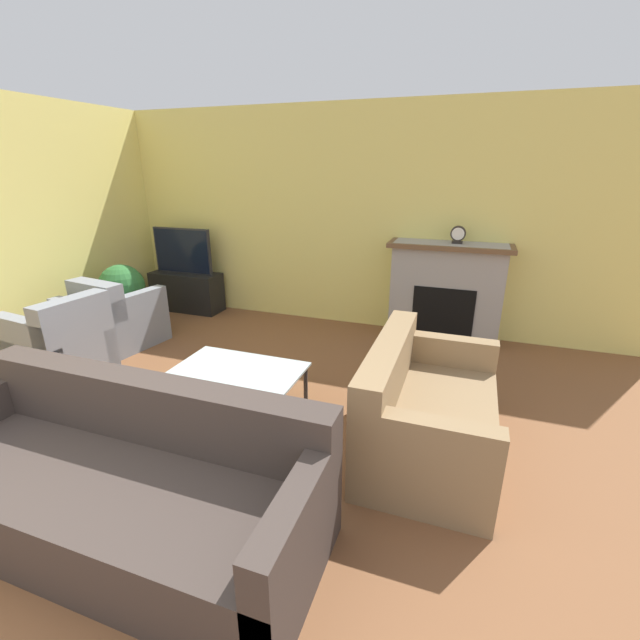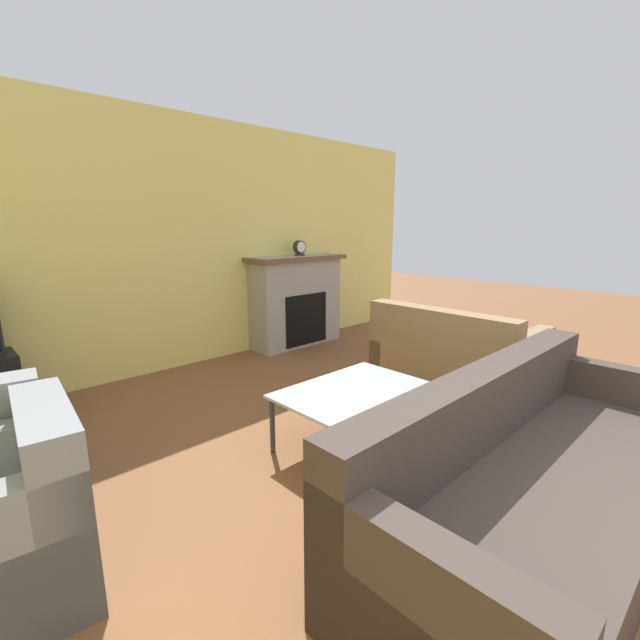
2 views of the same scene
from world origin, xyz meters
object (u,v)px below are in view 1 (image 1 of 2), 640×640
(tv, at_px, (183,251))
(mantel_clock, at_px, (458,234))
(couch_sectional, at_px, (120,485))
(armchair_by_window, at_px, (61,344))
(armchair_accent, at_px, (120,320))
(coffee_table, at_px, (236,375))
(couch_loveseat, at_px, (425,414))
(potted_plant, at_px, (122,289))

(tv, bearing_deg, mantel_clock, 1.13)
(couch_sectional, height_order, armchair_by_window, same)
(armchair_accent, bearing_deg, coffee_table, 164.82)
(armchair_by_window, relative_size, armchair_accent, 1.02)
(couch_loveseat, relative_size, coffee_table, 1.38)
(couch_loveseat, xyz_separation_m, armchair_accent, (-3.55, 0.82, 0.01))
(armchair_accent, xyz_separation_m, coffee_table, (2.04, -0.89, 0.08))
(armchair_by_window, bearing_deg, coffee_table, 92.21)
(couch_sectional, distance_m, couch_loveseat, 2.03)
(armchair_accent, distance_m, mantel_clock, 3.97)
(couch_loveseat, bearing_deg, coffee_table, 92.59)
(armchair_by_window, bearing_deg, tv, -173.05)
(tv, distance_m, potted_plant, 1.04)
(couch_loveseat, distance_m, coffee_table, 1.51)
(armchair_accent, relative_size, potted_plant, 1.00)
(tv, distance_m, couch_loveseat, 4.27)
(coffee_table, height_order, mantel_clock, mantel_clock)
(armchair_by_window, relative_size, potted_plant, 1.03)
(couch_loveseat, height_order, armchair_accent, same)
(armchair_by_window, height_order, mantel_clock, mantel_clock)
(couch_loveseat, distance_m, armchair_by_window, 3.59)
(coffee_table, distance_m, potted_plant, 2.68)
(couch_sectional, bearing_deg, tv, 120.82)
(couch_loveseat, xyz_separation_m, armchair_by_window, (-3.59, 0.06, 0.01))
(potted_plant, bearing_deg, armchair_accent, -53.24)
(couch_sectional, distance_m, mantel_clock, 4.02)
(armchair_by_window, height_order, armchair_accent, same)
(tv, height_order, armchair_accent, tv)
(couch_sectional, bearing_deg, potted_plant, 132.33)
(mantel_clock, bearing_deg, tv, -178.87)
(potted_plant, relative_size, mantel_clock, 4.37)
(couch_sectional, relative_size, potted_plant, 2.79)
(couch_sectional, xyz_separation_m, couch_loveseat, (1.54, 1.32, 0.00))
(coffee_table, bearing_deg, couch_sectional, -91.48)
(potted_plant, bearing_deg, coffee_table, -28.76)
(couch_loveseat, distance_m, potted_plant, 4.04)
(tv, bearing_deg, armchair_accent, -86.77)
(potted_plant, distance_m, mantel_clock, 4.07)
(tv, distance_m, armchair_by_window, 2.19)
(armchair_accent, relative_size, mantel_clock, 4.39)
(armchair_by_window, bearing_deg, mantel_clock, 127.09)
(armchair_accent, distance_m, potted_plant, 0.55)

